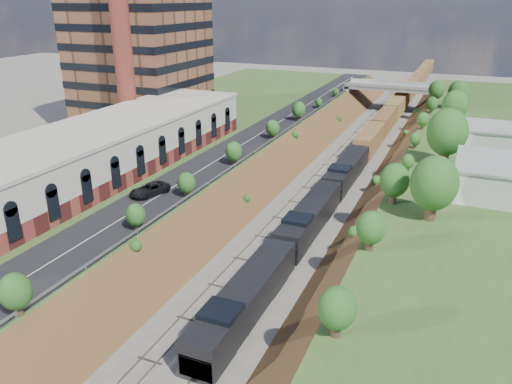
% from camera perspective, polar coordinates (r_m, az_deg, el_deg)
% --- Properties ---
extents(platform_left, '(44.00, 180.00, 5.00)m').
position_cam_1_polar(platform_left, '(95.52, -11.09, 5.04)').
color(platform_left, '#3E5A25').
rests_on(platform_left, ground).
extents(embankment_left, '(10.00, 180.00, 10.00)m').
position_cam_1_polar(embankment_left, '(86.34, 1.29, 1.94)').
color(embankment_left, brown).
rests_on(embankment_left, ground).
extents(embankment_right, '(10.00, 180.00, 10.00)m').
position_cam_1_polar(embankment_right, '(81.34, 15.83, -0.16)').
color(embankment_right, brown).
rests_on(embankment_right, ground).
extents(rail_left_track, '(1.58, 180.00, 0.18)m').
position_cam_1_polar(rail_left_track, '(83.76, 6.63, 1.23)').
color(rail_left_track, gray).
rests_on(rail_left_track, ground).
extents(rail_right_track, '(1.58, 180.00, 0.18)m').
position_cam_1_polar(rail_right_track, '(82.56, 10.08, 0.73)').
color(rail_right_track, gray).
rests_on(rail_right_track, ground).
extents(road, '(8.00, 180.00, 0.10)m').
position_cam_1_polar(road, '(86.49, -1.46, 5.48)').
color(road, black).
rests_on(road, platform_left).
extents(guardrail, '(0.10, 171.00, 0.70)m').
position_cam_1_polar(guardrail, '(84.62, 1.02, 5.48)').
color(guardrail, '#99999E').
rests_on(guardrail, platform_left).
extents(commercial_building, '(14.30, 62.30, 7.00)m').
position_cam_1_polar(commercial_building, '(74.19, -17.56, 4.54)').
color(commercial_building, maroon).
rests_on(commercial_building, platform_left).
extents(smokestack, '(3.20, 3.20, 40.00)m').
position_cam_1_polar(smokestack, '(90.44, -15.28, 18.32)').
color(smokestack, maroon).
rests_on(smokestack, platform_left).
extents(overpass, '(24.50, 8.30, 7.40)m').
position_cam_1_polar(overpass, '(140.99, 15.22, 10.94)').
color(overpass, gray).
rests_on(overpass, ground).
extents(white_building_near, '(9.00, 12.00, 4.00)m').
position_cam_1_polar(white_building_near, '(71.20, 25.42, 1.46)').
color(white_building_near, silver).
rests_on(white_building_near, platform_right).
extents(white_building_far, '(8.00, 10.00, 3.60)m').
position_cam_1_polar(white_building_far, '(92.38, 24.90, 5.65)').
color(white_building_far, silver).
rests_on(white_building_far, platform_right).
extents(tree_right_large, '(5.25, 5.25, 7.61)m').
position_cam_1_polar(tree_right_large, '(58.97, 19.70, 0.90)').
color(tree_right_large, '#473323').
rests_on(tree_right_large, platform_right).
extents(tree_left_crest, '(2.45, 2.45, 3.55)m').
position_cam_1_polar(tree_left_crest, '(51.93, -16.21, -4.27)').
color(tree_left_crest, '#473323').
rests_on(tree_left_crest, platform_left).
extents(freight_train, '(3.20, 196.71, 4.74)m').
position_cam_1_polar(freight_train, '(131.80, 15.61, 9.24)').
color(freight_train, black).
rests_on(freight_train, ground).
extents(suv, '(4.12, 5.87, 1.49)m').
position_cam_1_polar(suv, '(65.13, -12.07, 0.29)').
color(suv, black).
rests_on(suv, road).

